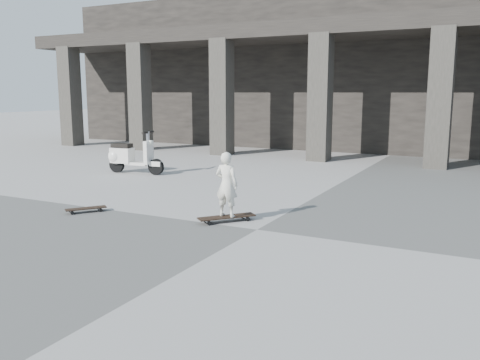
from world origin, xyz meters
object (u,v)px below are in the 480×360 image
at_px(scooter, 127,156).
at_px(child, 227,184).
at_px(skateboard_spare, 86,209).
at_px(longboard, 227,217).

bearing_deg(scooter, child, -40.91).
distance_m(skateboard_spare, child, 2.77).
relative_size(longboard, skateboard_spare, 1.32).
xyz_separation_m(child, scooter, (-4.98, 3.44, -0.19)).
bearing_deg(skateboard_spare, child, -41.52).
relative_size(longboard, child, 0.83).
height_order(skateboard_spare, child, child).
xyz_separation_m(longboard, skateboard_spare, (-2.64, -0.57, -0.01)).
bearing_deg(child, longboard, 171.22).
bearing_deg(skateboard_spare, longboard, -41.52).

